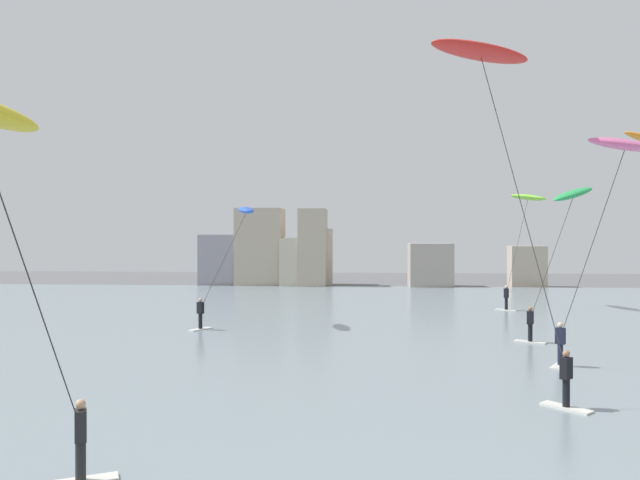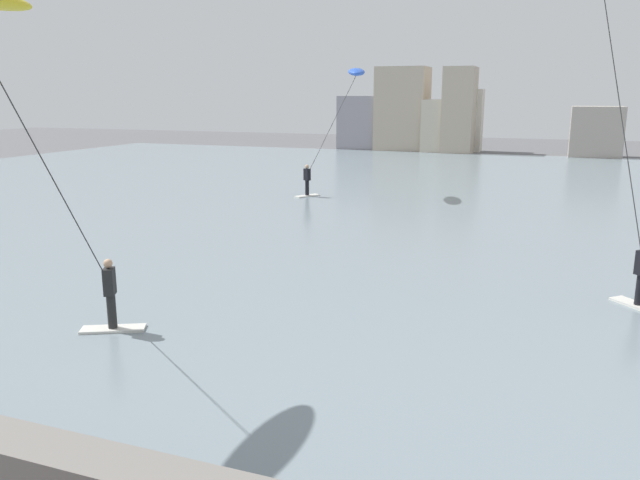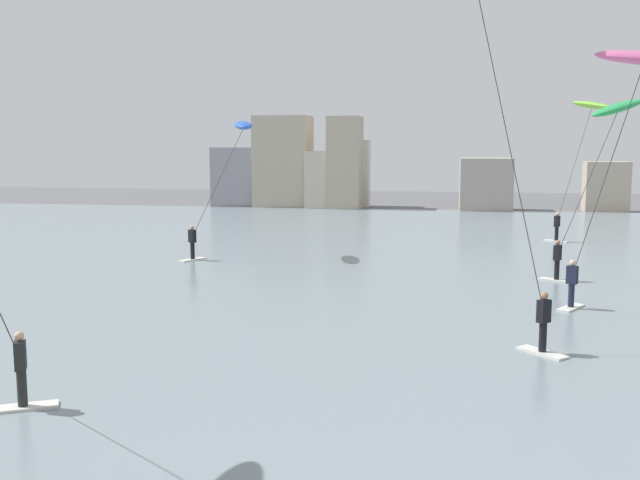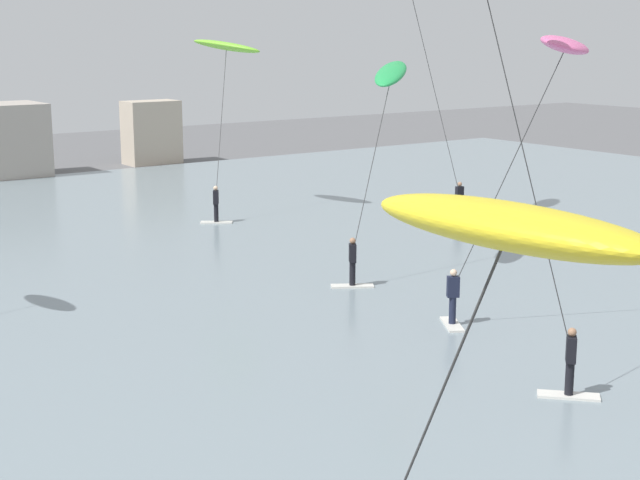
# 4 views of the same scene
# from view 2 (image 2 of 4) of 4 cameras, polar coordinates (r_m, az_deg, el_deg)

# --- Properties ---
(water_bay) EXTENTS (84.00, 52.00, 0.10)m
(water_bay) POSITION_cam_2_polar(r_m,az_deg,el_deg) (32.31, 18.18, 3.19)
(water_bay) COLOR gray
(water_bay) RESTS_ON ground
(far_shore_buildings) EXTENTS (34.47, 5.21, 7.82)m
(far_shore_buildings) POSITION_cam_2_polar(r_m,az_deg,el_deg) (60.08, 12.74, 10.76)
(far_shore_buildings) COLOR gray
(far_shore_buildings) RESTS_ON ground
(kitesurfer_blue) EXTENTS (3.41, 3.82, 6.62)m
(kitesurfer_blue) POSITION_cam_2_polar(r_m,az_deg,el_deg) (32.92, 2.75, 13.80)
(kitesurfer_blue) COLOR silver
(kitesurfer_blue) RESTS_ON water_bay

